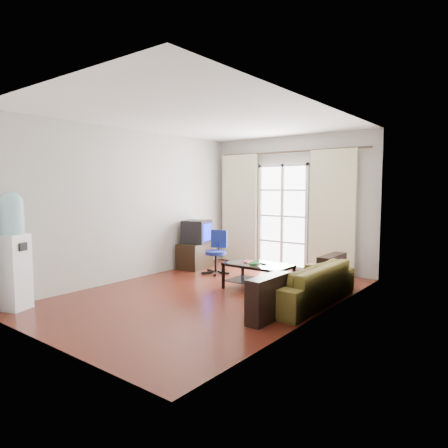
% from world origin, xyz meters
% --- Properties ---
extents(floor, '(5.20, 5.20, 0.00)m').
position_xyz_m(floor, '(0.00, 0.00, 0.00)').
color(floor, '#5E2316').
rests_on(floor, ground).
extents(ceiling, '(5.20, 5.20, 0.00)m').
position_xyz_m(ceiling, '(0.00, 0.00, 2.70)').
color(ceiling, white).
rests_on(ceiling, wall_back).
extents(wall_back, '(3.60, 0.02, 2.70)m').
position_xyz_m(wall_back, '(0.00, 2.60, 1.35)').
color(wall_back, '#B8B5AF').
rests_on(wall_back, floor).
extents(wall_front, '(3.60, 0.02, 2.70)m').
position_xyz_m(wall_front, '(0.00, -2.60, 1.35)').
color(wall_front, '#B8B5AF').
rests_on(wall_front, floor).
extents(wall_left, '(0.02, 5.20, 2.70)m').
position_xyz_m(wall_left, '(-1.80, 0.00, 1.35)').
color(wall_left, '#B8B5AF').
rests_on(wall_left, floor).
extents(wall_right, '(0.02, 5.20, 2.70)m').
position_xyz_m(wall_right, '(1.80, 0.00, 1.35)').
color(wall_right, '#B8B5AF').
rests_on(wall_right, floor).
extents(french_door, '(1.16, 0.06, 2.15)m').
position_xyz_m(french_door, '(-0.15, 2.54, 1.07)').
color(french_door, white).
rests_on(french_door, wall_back).
extents(curtain_rod, '(3.30, 0.04, 0.04)m').
position_xyz_m(curtain_rod, '(0.00, 2.50, 2.38)').
color(curtain_rod, '#4C3F2D').
rests_on(curtain_rod, wall_back).
extents(curtain_left, '(0.90, 0.07, 2.35)m').
position_xyz_m(curtain_left, '(-1.20, 2.48, 1.20)').
color(curtain_left, beige).
rests_on(curtain_left, curtain_rod).
extents(curtain_right, '(0.90, 0.07, 2.35)m').
position_xyz_m(curtain_right, '(0.95, 2.48, 1.20)').
color(curtain_right, beige).
rests_on(curtain_right, curtain_rod).
extents(radiator, '(0.64, 0.12, 0.64)m').
position_xyz_m(radiator, '(0.80, 2.50, 0.33)').
color(radiator, '#99999C').
rests_on(radiator, floor).
extents(sofa, '(1.96, 0.77, 0.57)m').
position_xyz_m(sofa, '(1.38, 0.50, 0.29)').
color(sofa, brown).
rests_on(sofa, floor).
extents(coffee_table, '(1.07, 0.62, 0.43)m').
position_xyz_m(coffee_table, '(0.46, 0.69, 0.28)').
color(coffee_table, silver).
rests_on(coffee_table, floor).
extents(bowl, '(0.20, 0.20, 0.05)m').
position_xyz_m(bowl, '(0.49, 0.52, 0.46)').
color(bowl, '#338C3B').
rests_on(bowl, coffee_table).
extents(book, '(0.30, 0.31, 0.02)m').
position_xyz_m(book, '(0.19, 0.69, 0.44)').
color(book, '#A13513').
rests_on(book, coffee_table).
extents(remote, '(0.15, 0.07, 0.02)m').
position_xyz_m(remote, '(0.53, 0.70, 0.44)').
color(remote, black).
rests_on(remote, coffee_table).
extents(tv_stand, '(0.57, 0.78, 0.52)m').
position_xyz_m(tv_stand, '(-1.53, 1.37, 0.26)').
color(tv_stand, black).
rests_on(tv_stand, floor).
extents(crt_tv, '(0.61, 0.62, 0.47)m').
position_xyz_m(crt_tv, '(-1.53, 1.40, 0.76)').
color(crt_tv, black).
rests_on(crt_tv, tv_stand).
extents(task_chair, '(0.71, 0.71, 0.83)m').
position_xyz_m(task_chair, '(-0.87, 1.25, 0.25)').
color(task_chair, black).
rests_on(task_chair, floor).
extents(water_cooler, '(0.42, 0.42, 1.61)m').
position_xyz_m(water_cooler, '(-1.60, -2.23, 0.84)').
color(water_cooler, white).
rests_on(water_cooler, floor).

